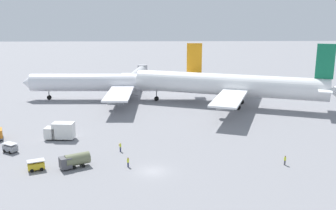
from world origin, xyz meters
name	(u,v)px	position (x,y,z in m)	size (l,w,h in m)	color
ground_plane	(153,171)	(0.00, 0.00, 0.00)	(600.00, 600.00, 0.00)	gray
airliner_at_gate_left	(118,83)	(-11.06, 53.14, 5.09)	(55.36, 44.28, 16.66)	silver
airliner_being_pushed	(229,85)	(20.42, 44.05, 5.91)	(55.70, 45.13, 17.70)	white
pushback_tug	(118,94)	(-11.29, 55.23, 1.24)	(9.28, 4.58, 2.93)	gray
gse_baggage_cart_near_cluster	(10,148)	(-26.46, 9.47, 0.86)	(3.15, 2.77, 1.71)	gray
gse_catering_truck_tall	(60,131)	(-19.02, 16.61, 1.76)	(6.00, 2.81, 3.50)	silver
gse_fuel_bowser_stubby	(74,160)	(-13.03, 1.86, 1.33)	(5.20, 4.00, 2.40)	#666B4C
gse_baggage_cart_trailing	(36,165)	(-19.07, 0.97, 0.86)	(3.12, 2.50, 1.71)	gold
ground_crew_ramp_agent_by_cones	(285,160)	(22.23, 2.01, 0.87)	(0.36, 0.47, 1.66)	#4C4C51
ground_crew_marshaller_foreground	(120,147)	(-6.15, 9.24, 0.92)	(0.46, 0.37, 1.75)	#2D3351
ground_crew_wing_walker_right	(128,162)	(-4.17, 1.88, 0.87)	(0.36, 0.49, 1.68)	#2D3351
jet_bridge	(139,73)	(-6.16, 79.59, 4.03)	(6.16, 22.68, 5.80)	#B7B7BC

